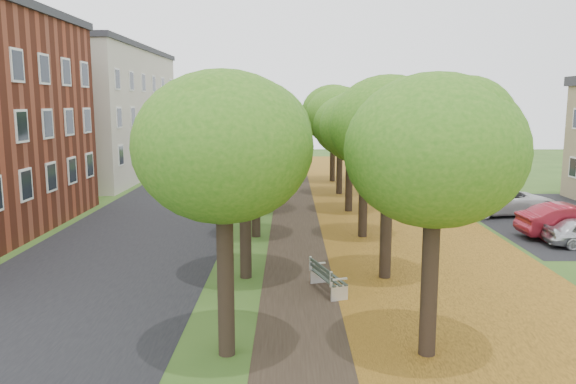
{
  "coord_description": "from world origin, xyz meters",
  "views": [
    {
      "loc": [
        -0.7,
        -12.69,
        5.98
      ],
      "look_at": [
        -0.75,
        9.08,
        2.5
      ],
      "focal_mm": 35.0,
      "sensor_mm": 36.0,
      "label": 1
    }
  ],
  "objects_px": {
    "car_grey": "(503,199)",
    "bench": "(327,277)",
    "car_white": "(507,200)",
    "car_red": "(572,222)"
  },
  "relations": [
    {
      "from": "car_grey",
      "to": "car_white",
      "type": "bearing_deg",
      "value": 175.05
    },
    {
      "from": "car_grey",
      "to": "car_white",
      "type": "distance_m",
      "value": 0.42
    },
    {
      "from": "car_red",
      "to": "car_grey",
      "type": "height_order",
      "value": "car_red"
    },
    {
      "from": "bench",
      "to": "car_grey",
      "type": "xyz_separation_m",
      "value": [
        10.51,
        13.01,
        0.28
      ]
    },
    {
      "from": "car_grey",
      "to": "bench",
      "type": "bearing_deg",
      "value": 130.64
    },
    {
      "from": "car_white",
      "to": "bench",
      "type": "bearing_deg",
      "value": 130.94
    },
    {
      "from": "car_red",
      "to": "car_grey",
      "type": "bearing_deg",
      "value": 6.61
    },
    {
      "from": "car_grey",
      "to": "car_white",
      "type": "height_order",
      "value": "car_white"
    },
    {
      "from": "bench",
      "to": "car_grey",
      "type": "height_order",
      "value": "car_grey"
    },
    {
      "from": "bench",
      "to": "car_red",
      "type": "height_order",
      "value": "car_red"
    }
  ]
}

